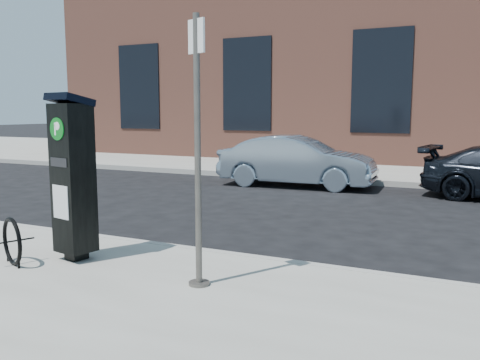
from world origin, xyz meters
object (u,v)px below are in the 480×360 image
Objects in this scene: parking_kiosk at (73,176)px; sign_pole at (198,155)px; car_silver at (297,161)px; bike_rack at (12,242)px.

parking_kiosk is 1.91m from sign_pole.
parking_kiosk is at bearing 175.91° from car_silver.
bike_rack is (-2.39, -0.35, -1.11)m from sign_pole.
sign_pole is at bearing 6.40° from parking_kiosk.
parking_kiosk is 3.48× the size of bike_rack.
bike_rack is 8.61m from car_silver.
parking_kiosk is 1.06m from bike_rack.
car_silver is (-1.76, 8.24, -0.88)m from sign_pole.
car_silver is at bearing 124.46° from sign_pole.
sign_pole reaches higher than car_silver.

